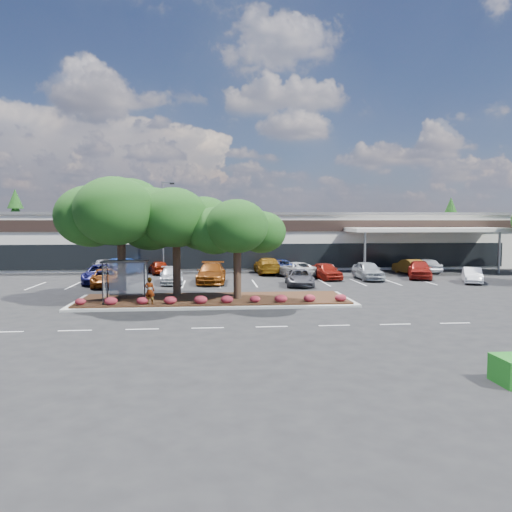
{
  "coord_description": "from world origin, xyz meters",
  "views": [
    {
      "loc": [
        -2.25,
        -28.52,
        5.29
      ],
      "look_at": [
        1.28,
        9.76,
        2.6
      ],
      "focal_mm": 35.0,
      "sensor_mm": 36.0,
      "label": 1
    }
  ],
  "objects": [
    {
      "name": "island_tree_west",
      "position": [
        -8.0,
        4.5,
        4.21
      ],
      "size": [
        7.2,
        7.2,
        7.89
      ],
      "primitive_type": null,
      "color": "black",
      "rests_on": "landscape_island"
    },
    {
      "name": "car_6",
      "position": [
        11.94,
        15.19,
        0.83
      ],
      "size": [
        1.96,
        4.86,
        1.65
      ],
      "primitive_type": "imported",
      "rotation": [
        0.0,
        0.0,
        -0.0
      ],
      "color": "#989EA4",
      "rests_on": "ground"
    },
    {
      "name": "car_3",
      "position": [
        -2.16,
        14.09,
        0.85
      ],
      "size": [
        2.71,
        5.98,
        1.7
      ],
      "primitive_type": "imported",
      "rotation": [
        0.0,
        0.0,
        -0.06
      ],
      "color": "#71330A",
      "rests_on": "ground"
    },
    {
      "name": "car_13",
      "position": [
        4.71,
        21.23,
        0.72
      ],
      "size": [
        3.18,
        5.48,
        1.44
      ],
      "primitive_type": "imported",
      "rotation": [
        0.0,
        0.0,
        3.3
      ],
      "color": "navy",
      "rests_on": "ground"
    },
    {
      "name": "car_2",
      "position": [
        -5.57,
        13.97,
        0.68
      ],
      "size": [
        2.36,
        4.85,
        1.36
      ],
      "primitive_type": "imported",
      "rotation": [
        0.0,
        0.0,
        0.1
      ],
      "color": "#A4A9B1",
      "rests_on": "ground"
    },
    {
      "name": "car_0",
      "position": [
        -11.54,
        14.78,
        0.8
      ],
      "size": [
        3.11,
        5.96,
        1.6
      ],
      "primitive_type": "imported",
      "rotation": [
        0.0,
        0.0,
        0.08
      ],
      "color": "navy",
      "rests_on": "ground"
    },
    {
      "name": "car_1",
      "position": [
        -10.77,
        12.61,
        0.7
      ],
      "size": [
        3.44,
        5.46,
        1.41
      ],
      "primitive_type": "imported",
      "rotation": [
        0.0,
        0.0,
        0.23
      ],
      "color": "#82390B",
      "rests_on": "ground"
    },
    {
      "name": "conifer_north_west",
      "position": [
        -30.0,
        46.0,
        5.0
      ],
      "size": [
        4.4,
        4.4,
        10.0
      ],
      "primitive_type": "cone",
      "color": "black",
      "rests_on": "ground"
    },
    {
      "name": "shrub_row",
      "position": [
        -2.0,
        1.9,
        0.51
      ],
      "size": [
        17.0,
        0.8,
        0.5
      ],
      "primitive_type": null,
      "color": "maroon",
      "rests_on": "landscape_island"
    },
    {
      "name": "car_17",
      "position": [
        19.82,
        20.73,
        0.76
      ],
      "size": [
        2.17,
        4.57,
        1.51
      ],
      "primitive_type": "imported",
      "rotation": [
        0.0,
        0.0,
        3.23
      ],
      "color": "silver",
      "rests_on": "ground"
    },
    {
      "name": "island_tree_east",
      "position": [
        -0.5,
        3.7,
        3.51
      ],
      "size": [
        5.8,
        5.8,
        6.5
      ],
      "primitive_type": null,
      "color": "black",
      "rests_on": "landscape_island"
    },
    {
      "name": "car_10",
      "position": [
        -10.73,
        21.61,
        0.82
      ],
      "size": [
        3.56,
        5.29,
        1.65
      ],
      "primitive_type": "imported",
      "rotation": [
        0.0,
        0.0,
        2.74
      ],
      "color": "navy",
      "rests_on": "ground"
    },
    {
      "name": "bus_shelter",
      "position": [
        -7.5,
        2.95,
        2.31
      ],
      "size": [
        2.75,
        1.55,
        2.59
      ],
      "color": "black",
      "rests_on": "landscape_island"
    },
    {
      "name": "car_7",
      "position": [
        17.0,
        15.69,
        0.85
      ],
      "size": [
        3.59,
        5.36,
        1.69
      ],
      "primitive_type": "imported",
      "rotation": [
        0.0,
        0.0,
        -0.35
      ],
      "color": "maroon",
      "rests_on": "ground"
    },
    {
      "name": "car_12",
      "position": [
        3.46,
        21.02,
        0.82
      ],
      "size": [
        2.45,
        5.73,
        1.65
      ],
      "primitive_type": "imported",
      "rotation": [
        0.0,
        0.0,
        3.17
      ],
      "color": "#83540E",
      "rests_on": "ground"
    },
    {
      "name": "ground",
      "position": [
        0.0,
        0.0,
        0.0
      ],
      "size": [
        160.0,
        160.0,
        0.0
      ],
      "primitive_type": "plane",
      "color": "black",
      "rests_on": "ground"
    },
    {
      "name": "car_14",
      "position": [
        5.72,
        18.06,
        0.72
      ],
      "size": [
        4.3,
        5.73,
        1.45
      ],
      "primitive_type": "imported",
      "rotation": [
        0.0,
        0.0,
        3.56
      ],
      "color": "#B4B4B4",
      "rests_on": "ground"
    },
    {
      "name": "car_5",
      "position": [
        8.23,
        15.84,
        0.77
      ],
      "size": [
        2.56,
        4.75,
        1.53
      ],
      "primitive_type": "imported",
      "rotation": [
        0.0,
        0.0,
        0.17
      ],
      "color": "maroon",
      "rests_on": "ground"
    },
    {
      "name": "car_15",
      "position": [
        8.73,
        17.92,
        0.69
      ],
      "size": [
        1.67,
        4.06,
        1.38
      ],
      "primitive_type": "imported",
      "rotation": [
        0.0,
        0.0,
        3.13
      ],
      "color": "silver",
      "rests_on": "ground"
    },
    {
      "name": "landscape_island",
      "position": [
        -2.0,
        4.0,
        0.12
      ],
      "size": [
        18.0,
        6.0,
        0.26
      ],
      "color": "#9B9B96",
      "rests_on": "ground"
    },
    {
      "name": "light_pole",
      "position": [
        -6.84,
        22.05,
        4.08
      ],
      "size": [
        1.42,
        0.72,
        9.25
      ],
      "rotation": [
        0.0,
        0.0,
        -0.28
      ],
      "color": "#9B9B96",
      "rests_on": "ground"
    },
    {
      "name": "car_16",
      "position": [
        17.65,
        19.63,
        0.75
      ],
      "size": [
        2.15,
        4.71,
        1.5
      ],
      "primitive_type": "imported",
      "rotation": [
        0.0,
        0.0,
        3.27
      ],
      "color": "brown",
      "rests_on": "ground"
    },
    {
      "name": "person_waiting",
      "position": [
        -5.92,
        1.89,
        1.09
      ],
      "size": [
        0.67,
        0.5,
        1.66
      ],
      "primitive_type": "imported",
      "rotation": [
        0.0,
        0.0,
        2.96
      ],
      "color": "#594C47",
      "rests_on": "landscape_island"
    },
    {
      "name": "car_8",
      "position": [
        20.06,
        11.97,
        0.66
      ],
      "size": [
        2.91,
        4.26,
        1.33
      ],
      "primitive_type": "imported",
      "rotation": [
        0.0,
        0.0,
        -0.41
      ],
      "color": "silver",
      "rests_on": "ground"
    },
    {
      "name": "retail_store",
      "position": [
        0.06,
        33.91,
        3.15
      ],
      "size": [
        80.4,
        25.2,
        6.25
      ],
      "color": "silver",
      "rests_on": "ground"
    },
    {
      "name": "car_9",
      "position": [
        -12.56,
        20.88,
        0.81
      ],
      "size": [
        3.32,
        5.9,
        1.61
      ],
      "primitive_type": "imported",
      "rotation": [
        0.0,
        0.0,
        3.34
      ],
      "color": "slate",
      "rests_on": "ground"
    },
    {
      "name": "lane_markings",
      "position": [
        -0.14,
        10.42,
        0.01
      ],
      "size": [
        33.12,
        20.06,
        0.01
      ],
      "color": "silver",
      "rests_on": "ground"
    },
    {
      "name": "island_tree_mid",
      "position": [
        -4.5,
        5.2,
        3.92
      ],
      "size": [
        6.6,
        6.6,
        7.32
      ],
      "primitive_type": null,
      "color": "black",
      "rests_on": "landscape_island"
    },
    {
      "name": "car_4",
      "position": [
        5.03,
        11.64,
        0.66
      ],
      "size": [
        2.66,
        4.96,
        1.33
      ],
      "primitive_type": "imported",
      "rotation": [
        0.0,
        0.0,
        -0.1
      ],
      "color": "#4D4D53",
      "rests_on": "ground"
    },
    {
      "name": "conifer_north_east",
      "position": [
        34.0,
        44.0,
        4.5
      ],
      "size": [
        3.96,
        3.96,
        9.0
      ],
      "primitive_type": "cone",
      "color": "black",
      "rests_on": "ground"
    },
    {
      "name": "car_11",
      "position": [
        -7.4,
        21.81,
        0.69
      ],
      "size": [
        2.65,
        4.34,
        1.38
      ],
      "primitive_type": "imported",
      "rotation": [
        0.0,
        0.0,
        3.41
      ],
      "color": "#691304",
      "rests_on": "ground"
    }
  ]
}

